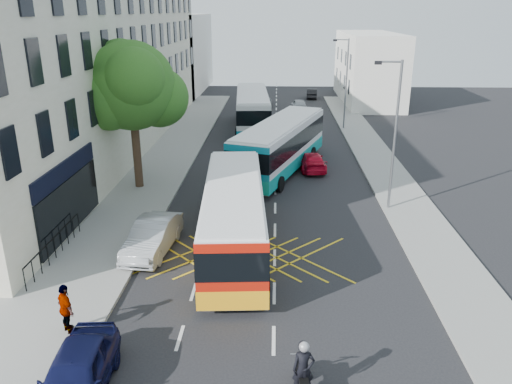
# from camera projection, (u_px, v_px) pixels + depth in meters

# --- Properties ---
(ground) EXTENTS (120.00, 120.00, 0.00)m
(ground) POSITION_uv_depth(u_px,v_px,m) (274.00, 340.00, 16.85)
(ground) COLOR black
(ground) RESTS_ON ground
(pavement_left) EXTENTS (5.00, 70.00, 0.15)m
(pavement_left) POSITION_uv_depth(u_px,v_px,m) (140.00, 187.00, 31.22)
(pavement_left) COLOR gray
(pavement_left) RESTS_ON ground
(pavement_right) EXTENTS (3.00, 70.00, 0.15)m
(pavement_right) POSITION_uv_depth(u_px,v_px,m) (397.00, 191.00, 30.61)
(pavement_right) COLOR gray
(pavement_right) RESTS_ON ground
(terrace_main) EXTENTS (8.30, 45.00, 13.50)m
(terrace_main) POSITION_uv_depth(u_px,v_px,m) (94.00, 62.00, 38.04)
(terrace_main) COLOR beige
(terrace_main) RESTS_ON ground
(terrace_far) EXTENTS (8.00, 20.00, 10.00)m
(terrace_far) POSITION_uv_depth(u_px,v_px,m) (173.00, 53.00, 67.28)
(terrace_far) COLOR silver
(terrace_far) RESTS_ON ground
(building_right) EXTENTS (6.00, 18.00, 8.00)m
(building_right) POSITION_uv_depth(u_px,v_px,m) (368.00, 67.00, 60.10)
(building_right) COLOR silver
(building_right) RESTS_ON ground
(street_tree) EXTENTS (6.30, 5.70, 8.80)m
(street_tree) POSITION_uv_depth(u_px,v_px,m) (131.00, 87.00, 29.06)
(street_tree) COLOR #382619
(street_tree) RESTS_ON pavement_left
(lamp_near) EXTENTS (1.45, 0.15, 8.00)m
(lamp_near) POSITION_uv_depth(u_px,v_px,m) (394.00, 129.00, 26.29)
(lamp_near) COLOR slate
(lamp_near) RESTS_ON pavement_right
(lamp_far) EXTENTS (1.45, 0.15, 8.00)m
(lamp_far) POSITION_uv_depth(u_px,v_px,m) (345.00, 79.00, 45.06)
(lamp_far) COLOR slate
(lamp_far) RESTS_ON pavement_right
(railings) EXTENTS (0.08, 5.60, 1.14)m
(railings) POSITION_uv_depth(u_px,v_px,m) (55.00, 246.00, 21.94)
(railings) COLOR black
(railings) RESTS_ON pavement_left
(bus_near) EXTENTS (3.44, 11.50, 3.19)m
(bus_near) POSITION_uv_depth(u_px,v_px,m) (234.00, 216.00, 22.69)
(bus_near) COLOR silver
(bus_near) RESTS_ON ground
(bus_mid) EXTENTS (6.68, 12.47, 3.44)m
(bus_mid) POSITION_uv_depth(u_px,v_px,m) (280.00, 145.00, 34.03)
(bus_mid) COLOR silver
(bus_mid) RESTS_ON ground
(bus_far) EXTENTS (3.70, 12.52, 3.48)m
(bus_far) POSITION_uv_depth(u_px,v_px,m) (252.00, 110.00, 46.06)
(bus_far) COLOR silver
(bus_far) RESTS_ON ground
(motorbike) EXTENTS (0.69, 2.16, 1.92)m
(motorbike) POSITION_uv_depth(u_px,v_px,m) (303.00, 372.00, 14.06)
(motorbike) COLOR black
(motorbike) RESTS_ON ground
(parked_car_blue) EXTENTS (2.04, 4.48, 1.49)m
(parked_car_blue) POSITION_uv_depth(u_px,v_px,m) (76.00, 375.00, 14.16)
(parked_car_blue) COLOR #0D1137
(parked_car_blue) RESTS_ON ground
(parked_car_silver) EXTENTS (2.08, 4.73, 1.51)m
(parked_car_silver) POSITION_uv_depth(u_px,v_px,m) (153.00, 236.00, 22.81)
(parked_car_silver) COLOR #A6AAAE
(parked_car_silver) RESTS_ON ground
(red_hatchback) EXTENTS (2.01, 4.28, 1.21)m
(red_hatchback) POSITION_uv_depth(u_px,v_px,m) (312.00, 161.00, 34.72)
(red_hatchback) COLOR red
(red_hatchback) RESTS_ON ground
(distant_car_grey) EXTENTS (3.14, 5.64, 1.49)m
(distant_car_grey) POSITION_uv_depth(u_px,v_px,m) (259.00, 99.00, 58.35)
(distant_car_grey) COLOR #3F4347
(distant_car_grey) RESTS_ON ground
(distant_car_silver) EXTENTS (1.85, 3.92, 1.30)m
(distant_car_silver) POSITION_uv_depth(u_px,v_px,m) (299.00, 105.00, 55.18)
(distant_car_silver) COLOR #B3B6BB
(distant_car_silver) RESTS_ON ground
(distant_car_dark) EXTENTS (1.51, 3.67, 1.18)m
(distant_car_dark) POSITION_uv_depth(u_px,v_px,m) (312.00, 94.00, 62.95)
(distant_car_dark) COLOR black
(distant_car_dark) RESTS_ON ground
(pedestrian_far) EXTENTS (1.06, 1.06, 1.81)m
(pedestrian_far) POSITION_uv_depth(u_px,v_px,m) (66.00, 309.00, 16.76)
(pedestrian_far) COLOR gray
(pedestrian_far) RESTS_ON pavement_left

